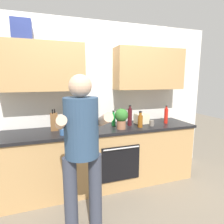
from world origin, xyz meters
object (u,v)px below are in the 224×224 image
bottle_wine (130,116)px  cup_ceramic (123,122)px  bottle_hotsauce (166,116)px  bottle_oil (166,116)px  bottle_syrup (140,121)px  knife_block (54,122)px  cup_tea (63,132)px  bottle_vinegar (84,117)px  bottle_juice (79,124)px  person_standing (82,143)px  bottle_soy (71,125)px  potted_herb (121,117)px  grocery_bag_rice (142,119)px  bottle_soda (114,119)px  cup_stoneware (152,123)px

bottle_wine → cup_ceramic: size_ratio=3.01×
bottle_wine → bottle_hotsauce: bottle_wine is taller
bottle_hotsauce → cup_ceramic: size_ratio=2.73×
bottle_oil → bottle_syrup: bearing=-155.8°
bottle_syrup → knife_block: size_ratio=0.82×
cup_tea → cup_ceramic: 0.97m
bottle_wine → bottle_vinegar: (-0.68, 0.20, 0.00)m
bottle_juice → knife_block: 0.37m
knife_block → person_standing: bearing=-75.6°
cup_ceramic → knife_block: (-1.04, 0.04, 0.07)m
bottle_wine → bottle_hotsauce: 0.63m
knife_block → bottle_soy: bearing=-44.9°
bottle_wine → knife_block: bearing=175.0°
bottle_juice → potted_herb: 0.61m
cup_ceramic → person_standing: bearing=-132.1°
bottle_oil → bottle_vinegar: bottle_vinegar is taller
bottle_soy → bottle_wine: (0.91, 0.11, 0.03)m
bottle_syrup → knife_block: bearing=168.4°
bottle_juice → bottle_oil: (1.56, 0.23, -0.03)m
bottle_soy → bottle_syrup: 1.01m
cup_tea → cup_ceramic: (0.93, 0.25, 0.01)m
person_standing → potted_herb: bearing=44.3°
person_standing → grocery_bag_rice: person_standing is taller
potted_herb → bottle_soda: bearing=100.9°
bottle_soy → bottle_wine: 0.92m
bottle_wine → bottle_soda: size_ratio=1.36×
bottle_vinegar → bottle_syrup: bearing=-24.3°
person_standing → knife_block: bearing=104.4°
knife_block → bottle_juice: bearing=-30.7°
bottle_soda → cup_tea: 0.82m
bottle_vinegar → potted_herb: bottle_vinegar is taller
bottle_soy → bottle_soda: 0.69m
bottle_vinegar → knife_block: bottle_vinegar is taller
bottle_hotsauce → grocery_bag_rice: 0.40m
bottle_oil → bottle_hotsauce: bottle_hotsauce is taller
cup_ceramic → knife_block: 1.04m
bottle_wine → cup_tea: bearing=-169.6°
person_standing → bottle_wine: size_ratio=5.17×
cup_stoneware → bottle_syrup: bearing=-177.3°
bottle_wine → potted_herb: bottle_wine is taller
cup_ceramic → bottle_soda: bearing=178.2°
bottle_vinegar → cup_tea: size_ratio=3.61×
bottle_oil → grocery_bag_rice: size_ratio=0.95×
bottle_soy → bottle_hotsauce: 1.54m
cup_ceramic → potted_herb: 0.27m
bottle_soy → cup_ceramic: (0.82, 0.18, -0.06)m
cup_tea → knife_block: (-0.10, 0.29, 0.08)m
bottle_soy → bottle_soda: bearing=15.2°
bottle_oil → bottle_hotsauce: (-0.13, -0.19, 0.05)m
bottle_soy → person_standing: bearing=-88.2°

